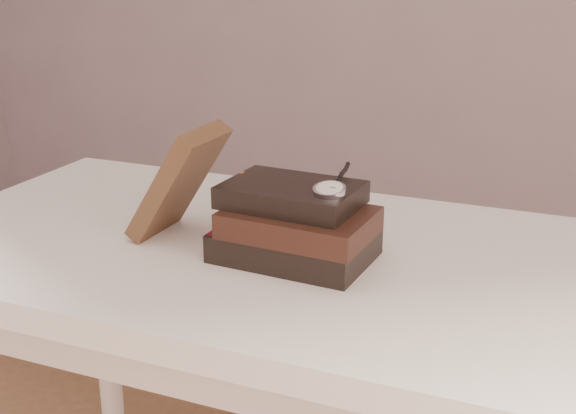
% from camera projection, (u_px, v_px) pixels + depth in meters
% --- Properties ---
extents(table, '(1.00, 0.60, 0.75)m').
position_uv_depth(table, '(237.00, 295.00, 1.16)').
color(table, white).
rests_on(table, ground).
extents(book_stack, '(0.22, 0.16, 0.11)m').
position_uv_depth(book_stack, '(295.00, 225.00, 1.05)').
color(book_stack, black).
rests_on(book_stack, table).
extents(journal, '(0.13, 0.12, 0.17)m').
position_uv_depth(journal, '(179.00, 182.00, 1.11)').
color(journal, '#3B2517').
rests_on(journal, table).
extents(pocket_watch, '(0.05, 0.15, 0.02)m').
position_uv_depth(pocket_watch, '(331.00, 188.00, 1.00)').
color(pocket_watch, silver).
rests_on(pocket_watch, book_stack).
extents(eyeglasses, '(0.09, 0.11, 0.04)m').
position_uv_depth(eyeglasses, '(271.00, 196.00, 1.14)').
color(eyeglasses, silver).
rests_on(eyeglasses, book_stack).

